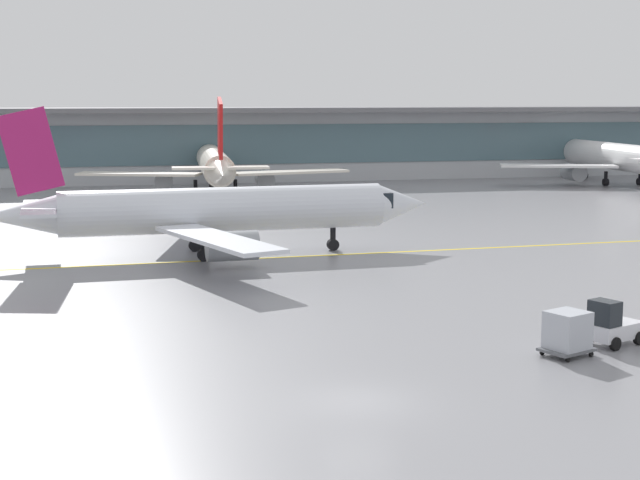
{
  "coord_description": "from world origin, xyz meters",
  "views": [
    {
      "loc": [
        -8.94,
        -32.28,
        11.01
      ],
      "look_at": [
        3.07,
        19.39,
        3.0
      ],
      "focal_mm": 53.45,
      "sensor_mm": 36.0,
      "label": 1
    }
  ],
  "objects_px": {
    "baggage_tug": "(611,326)",
    "taxiing_regional_jet": "(219,211)",
    "cargo_dolly_lead": "(567,332)",
    "gate_airplane_2": "(618,158)",
    "gate_airplane_1": "(214,165)"
  },
  "relations": [
    {
      "from": "taxiing_regional_jet",
      "to": "cargo_dolly_lead",
      "type": "distance_m",
      "value": 31.59
    },
    {
      "from": "gate_airplane_1",
      "to": "gate_airplane_2",
      "type": "bearing_deg",
      "value": -85.73
    },
    {
      "from": "taxiing_regional_jet",
      "to": "baggage_tug",
      "type": "distance_m",
      "value": 31.63
    },
    {
      "from": "baggage_tug",
      "to": "cargo_dolly_lead",
      "type": "relative_size",
      "value": 1.15
    },
    {
      "from": "gate_airplane_2",
      "to": "cargo_dolly_lead",
      "type": "bearing_deg",
      "value": 151.31
    },
    {
      "from": "taxiing_regional_jet",
      "to": "baggage_tug",
      "type": "height_order",
      "value": "taxiing_regional_jet"
    },
    {
      "from": "taxiing_regional_jet",
      "to": "baggage_tug",
      "type": "xyz_separation_m",
      "value": [
        14.04,
        -28.26,
        -2.22
      ]
    },
    {
      "from": "gate_airplane_1",
      "to": "taxiing_regional_jet",
      "type": "xyz_separation_m",
      "value": [
        -4.8,
        -42.62,
        -0.18
      ]
    },
    {
      "from": "gate_airplane_2",
      "to": "cargo_dolly_lead",
      "type": "relative_size",
      "value": 13.33
    },
    {
      "from": "gate_airplane_2",
      "to": "taxiing_regional_jet",
      "type": "height_order",
      "value": "gate_airplane_2"
    },
    {
      "from": "gate_airplane_1",
      "to": "baggage_tug",
      "type": "relative_size",
      "value": 11.3
    },
    {
      "from": "gate_airplane_1",
      "to": "cargo_dolly_lead",
      "type": "distance_m",
      "value": 72.38
    },
    {
      "from": "cargo_dolly_lead",
      "to": "gate_airplane_1",
      "type": "bearing_deg",
      "value": 72.13
    },
    {
      "from": "baggage_tug",
      "to": "taxiing_regional_jet",
      "type": "bearing_deg",
      "value": 93.42
    },
    {
      "from": "taxiing_regional_jet",
      "to": "baggage_tug",
      "type": "relative_size",
      "value": 10.67
    }
  ]
}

